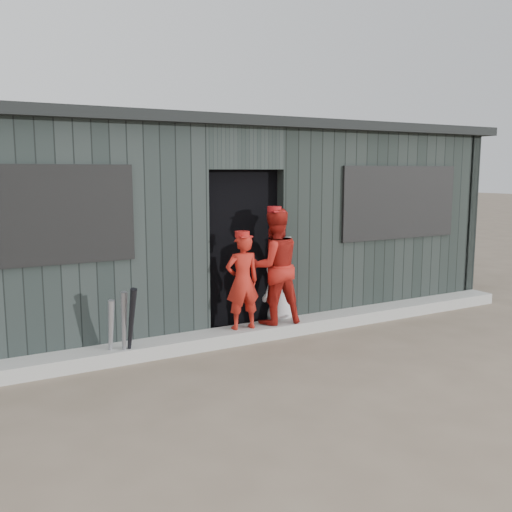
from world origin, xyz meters
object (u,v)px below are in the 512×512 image
bat_right (131,326)px  player_red_right (274,266)px  player_grey_back (281,281)px  bat_left (111,332)px  bat_mid (124,328)px  dugout (197,220)px  player_red_left (242,281)px

bat_right → player_red_right: (1.84, 0.22, 0.43)m
bat_right → player_grey_back: 2.16m
player_grey_back → bat_left: bearing=-18.7°
bat_mid → player_red_right: size_ratio=0.56×
bat_right → player_red_right: 1.91m
bat_mid → player_red_right: player_red_right is taller
dugout → bat_mid: bearing=-131.6°
bat_mid → player_red_left: 1.49m
player_grey_back → dugout: bearing=-96.9°
bat_mid → dugout: dugout is taller
player_red_left → dugout: bearing=-90.7°
bat_left → bat_mid: bat_mid is taller
bat_left → player_grey_back: 2.32m
bat_left → player_grey_back: (2.28, 0.37, 0.25)m
player_red_left → player_grey_back: 0.78m
bat_mid → player_grey_back: (2.16, 0.44, 0.21)m
bat_mid → dugout: 2.61m
bat_mid → dugout: size_ratio=0.09×
bat_left → player_red_right: (2.02, 0.11, 0.50)m
player_grey_back → dugout: dugout is taller
bat_right → player_red_right: bearing=6.9°
bat_mid → bat_right: (0.06, -0.04, 0.03)m
bat_left → player_red_right: player_red_right is taller
bat_left → bat_right: bat_right is taller
player_red_right → player_red_left: bearing=11.8°
bat_left → player_red_left: 1.61m
bat_left → player_red_left: size_ratio=0.62×
player_grey_back → dugout: size_ratio=0.14×
bat_left → bat_right: bearing=-32.2°
bat_left → dugout: dugout is taller
bat_left → player_grey_back: size_ratio=0.58×
bat_left → player_grey_back: player_grey_back is taller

